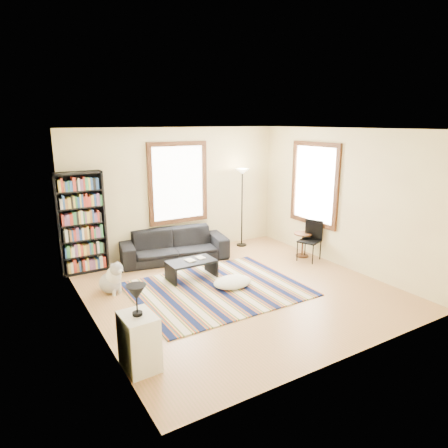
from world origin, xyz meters
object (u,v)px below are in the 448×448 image
sofa (174,245)px  dog (110,277)px  floor_lamp (242,208)px  white_cabinet (139,342)px  folding_chair (309,241)px  side_table (303,245)px  floor_cushion (232,282)px  bookshelf (81,223)px  coffee_table (192,270)px

sofa → dog: bearing=-138.8°
floor_lamp → white_cabinet: 5.18m
dog → folding_chair: bearing=-31.8°
folding_chair → dog: (-4.15, 0.54, -0.14)m
folding_chair → white_cabinet: (-4.45, -1.87, -0.08)m
side_table → folding_chair: (-0.05, -0.26, 0.16)m
folding_chair → dog: folding_chair is taller
sofa → floor_cushion: (0.30, -1.90, -0.24)m
dog → side_table: bearing=-28.2°
floor_cushion → folding_chair: folding_chair is taller
bookshelf → floor_lamp: bearing=-2.7°
coffee_table → dog: dog is taller
folding_chair → white_cabinet: 4.83m
bookshelf → floor_lamp: size_ratio=1.08×
sofa → side_table: bearing=-16.0°
sofa → white_cabinet: white_cabinet is taller
sofa → white_cabinet: 3.92m
bookshelf → coffee_table: bookshelf is taller
bookshelf → folding_chair: size_ratio=2.33×
folding_chair → dog: size_ratio=1.49×
floor_lamp → floor_cushion: bearing=-127.2°
sofa → side_table: size_ratio=4.19×
coffee_table → sofa: bearing=82.2°
floor_cushion → side_table: (2.23, 0.63, 0.18)m
bookshelf → coffee_table: bearing=-40.7°
white_cabinet → dog: 2.43m
sofa → floor_lamp: size_ratio=1.22×
sofa → bookshelf: (-1.82, 0.27, 0.67)m
floor_lamp → side_table: (0.71, -1.37, -0.66)m
sofa → folding_chair: 2.91m
bookshelf → floor_lamp: 3.64m
sofa → coffee_table: (-0.16, -1.16, -0.15)m
coffee_table → floor_cushion: coffee_table is taller
floor_cushion → folding_chair: (2.18, 0.37, 0.34)m
side_table → white_cabinet: white_cabinet is taller
coffee_table → floor_lamp: floor_lamp is taller
white_cabinet → floor_lamp: bearing=40.2°
sofa → side_table: sofa is taller
coffee_table → side_table: 2.69m
floor_lamp → side_table: 1.68m
white_cabinet → floor_cushion: bearing=30.9°
sofa → floor_lamp: 1.92m
bookshelf → floor_lamp: (3.64, -0.17, -0.07)m
sofa → coffee_table: size_ratio=2.52×
sofa → floor_lamp: floor_lamp is taller
folding_chair → sofa: bearing=126.3°
floor_cushion → side_table: 2.32m
sofa → coffee_table: sofa is taller
bookshelf → side_table: size_ratio=3.70×
bookshelf → side_table: bookshelf is taller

